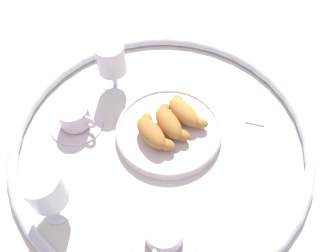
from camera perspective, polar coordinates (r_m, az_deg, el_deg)
The scene contains 11 objects.
ground_plane at distance 0.82m, azimuth -1.08°, elevation -2.19°, with size 2.20×2.20×0.00m, color silver.
table_chrome_rim at distance 0.81m, azimuth -1.09°, elevation -1.72°, with size 0.73×0.73×0.02m, color silver.
pastry_plate at distance 0.82m, azimuth 0.00°, elevation -0.72°, with size 0.26×0.26×0.02m.
croissant_large at distance 0.78m, azimuth -2.71°, elevation -1.16°, with size 0.14×0.07×0.04m.
croissant_small at distance 0.80m, azimuth 0.20°, elevation 0.62°, with size 0.13×0.08×0.04m.
croissant_extra at distance 0.82m, azimuth 2.95°, elevation 2.36°, with size 0.14×0.07×0.04m.
coffee_cup_near at distance 0.69m, azimuth -0.69°, elevation -18.17°, with size 0.14×0.14×0.06m.
coffee_cup_far at distance 0.86m, azimuth -15.62°, elevation 1.33°, with size 0.14×0.14×0.06m.
juice_glass_left at distance 0.69m, azimuth -20.23°, elevation -10.41°, with size 0.08×0.08×0.14m.
juice_glass_right at distance 0.88m, azimuth -9.75°, elevation 11.05°, with size 0.08×0.08×0.14m.
sugar_packet at distance 0.88m, azimuth 14.80°, elevation 1.25°, with size 0.05×0.03×0.01m, color white.
Camera 1 is at (0.35, -0.30, 0.68)m, focal length 35.51 mm.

